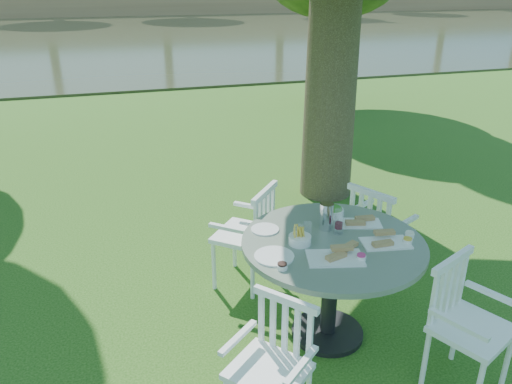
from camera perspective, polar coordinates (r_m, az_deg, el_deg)
The scene contains 8 objects.
ground at distance 4.65m, azimuth 0.75°, elevation -10.62°, with size 140.00×140.00×0.00m, color #19430E.
table at distance 3.76m, azimuth 8.68°, elevation -7.82°, with size 1.34×1.34×0.84m.
chair_ne at distance 4.58m, azimuth 13.42°, elevation -3.94°, with size 0.60×0.62×0.93m.
chair_nw at distance 4.39m, azimuth -0.40°, elevation -4.29°, with size 0.66×0.66×0.95m.
chair_sw at distance 3.15m, azimuth 2.28°, elevation -18.08°, with size 0.59×0.59×0.86m.
chair_se at distance 3.64m, azimuth 22.34°, elevation -12.82°, with size 0.61×0.59×0.93m.
tableware at distance 3.71m, azimuth 7.95°, elevation -4.49°, with size 1.22×0.87×0.21m.
river at distance 26.82m, azimuth -15.37°, elevation 16.79°, with size 100.00×28.00×0.12m, color #31351F.
Camera 1 is at (-1.21, -3.67, 2.58)m, focal length 35.00 mm.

